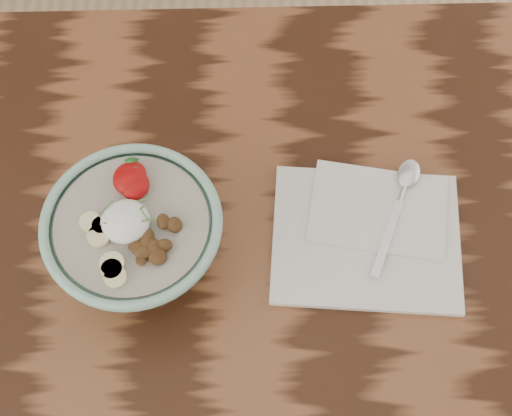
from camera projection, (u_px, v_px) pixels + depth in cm
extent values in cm
cube|color=black|center=(168.00, 298.00, 88.89)|extent=(160.00, 90.00, 4.00)
cylinder|color=#8ABAA3|center=(144.00, 259.00, 88.40)|extent=(9.00, 9.00, 1.29)
torus|color=#8ABAA3|center=(131.00, 223.00, 78.97)|extent=(20.46, 20.46, 1.18)
cylinder|color=#B8AE98|center=(132.00, 226.00, 79.55)|extent=(17.35, 17.35, 1.07)
ellipsoid|color=white|center=(126.00, 221.00, 78.04)|extent=(5.38, 5.38, 2.96)
ellipsoid|color=#9A0707|center=(130.00, 179.00, 80.38)|extent=(3.82, 4.20, 2.10)
cone|color=#286623|center=(130.00, 164.00, 80.87)|extent=(1.40, 1.03, 1.52)
ellipsoid|color=#9A0707|center=(132.00, 175.00, 80.80)|extent=(3.16, 3.48, 1.74)
cone|color=#286623|center=(133.00, 163.00, 81.16)|extent=(1.40, 1.03, 1.52)
ellipsoid|color=#9A0707|center=(135.00, 185.00, 80.15)|extent=(3.36, 3.69, 1.85)
cone|color=#286623|center=(135.00, 172.00, 80.55)|extent=(1.40, 1.03, 1.52)
cylinder|color=beige|center=(90.00, 222.00, 78.69)|extent=(2.40, 2.40, 0.70)
cylinder|color=beige|center=(112.00, 270.00, 76.23)|extent=(2.31, 2.31, 0.70)
cylinder|color=beige|center=(102.00, 226.00, 78.52)|extent=(2.18, 2.18, 0.70)
cylinder|color=beige|center=(112.00, 264.00, 76.51)|extent=(2.73, 2.73, 0.70)
cylinder|color=beige|center=(115.00, 278.00, 75.82)|extent=(2.46, 2.46, 0.70)
cylinder|color=beige|center=(99.00, 237.00, 77.94)|extent=(2.56, 2.56, 0.70)
ellipsoid|color=#543518|center=(141.00, 260.00, 76.64)|extent=(1.71, 1.75, 0.67)
ellipsoid|color=#543518|center=(137.00, 247.00, 77.10)|extent=(2.00, 1.56, 1.21)
ellipsoid|color=#543518|center=(153.00, 245.00, 77.30)|extent=(2.24, 2.21, 1.25)
ellipsoid|color=#543518|center=(163.00, 221.00, 78.43)|extent=(1.80, 2.19, 1.32)
ellipsoid|color=#543518|center=(145.00, 243.00, 77.31)|extent=(2.10, 2.31, 1.25)
ellipsoid|color=#543518|center=(175.00, 225.00, 78.27)|extent=(2.13, 2.28, 1.40)
ellipsoid|color=#543518|center=(147.00, 236.00, 77.75)|extent=(2.37, 2.38, 1.24)
ellipsoid|color=#543518|center=(153.00, 250.00, 76.98)|extent=(2.38, 2.28, 1.20)
ellipsoid|color=#543518|center=(144.00, 252.00, 76.83)|extent=(2.09, 1.73, 1.31)
ellipsoid|color=#543518|center=(165.00, 245.00, 77.24)|extent=(1.92, 1.66, 1.07)
ellipsoid|color=#543518|center=(158.00, 257.00, 76.56)|extent=(2.25, 2.22, 1.24)
cylinder|color=#507E35|center=(144.00, 214.00, 77.36)|extent=(1.18, 1.64, 0.24)
cylinder|color=#507E35|center=(109.00, 205.00, 77.85)|extent=(1.11, 1.18, 0.23)
cylinder|color=#507E35|center=(111.00, 222.00, 76.93)|extent=(1.75, 0.39, 0.24)
cylinder|color=#507E35|center=(138.00, 211.00, 77.56)|extent=(1.36, 1.24, 0.24)
cylinder|color=#507E35|center=(122.00, 211.00, 77.56)|extent=(1.62, 0.31, 0.24)
cylinder|color=#507E35|center=(111.00, 212.00, 77.47)|extent=(1.13, 1.61, 0.24)
cylinder|color=#507E35|center=(129.00, 220.00, 77.05)|extent=(0.37, 1.76, 0.24)
cylinder|color=#507E35|center=(148.00, 220.00, 77.07)|extent=(1.64, 0.62, 0.24)
cylinder|color=#507E35|center=(144.00, 199.00, 78.16)|extent=(1.41, 0.71, 0.23)
cylinder|color=#507E35|center=(124.00, 212.00, 77.47)|extent=(0.47, 1.20, 0.22)
cube|color=white|center=(366.00, 238.00, 89.83)|extent=(25.07, 20.97, 0.90)
cube|color=white|center=(378.00, 210.00, 90.80)|extent=(19.10, 14.82, 0.54)
cube|color=silver|center=(387.00, 238.00, 88.55)|extent=(5.22, 10.63, 0.34)
cylinder|color=silver|center=(403.00, 191.00, 91.27)|extent=(1.73, 2.93, 0.67)
ellipsoid|color=silver|center=(409.00, 173.00, 92.30)|extent=(4.41, 5.21, 0.92)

